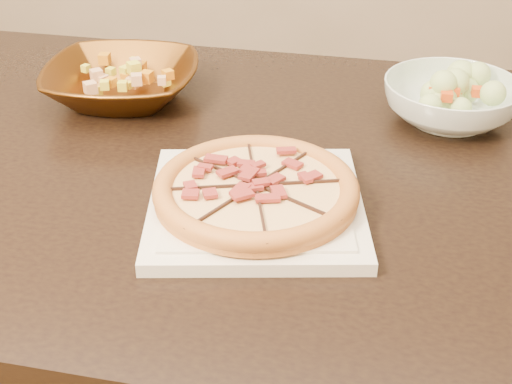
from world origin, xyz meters
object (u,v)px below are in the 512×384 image
(salad_bowl, at_px, (450,101))
(bronze_bowl, at_px, (122,82))
(plate, at_px, (256,205))
(dining_table, at_px, (216,214))
(pizza, at_px, (256,189))

(salad_bowl, bearing_deg, bronze_bowl, -179.48)
(plate, relative_size, bronze_bowl, 1.23)
(dining_table, height_order, bronze_bowl, bronze_bowl)
(pizza, distance_m, bronze_bowl, 0.42)
(dining_table, relative_size, plate, 4.52)
(bronze_bowl, height_order, salad_bowl, salad_bowl)
(plate, distance_m, bronze_bowl, 0.42)
(plate, bearing_deg, pizza, 168.85)
(pizza, height_order, bronze_bowl, bronze_bowl)
(plate, xyz_separation_m, bronze_bowl, (-0.28, 0.31, 0.02))
(dining_table, bearing_deg, bronze_bowl, 137.89)
(dining_table, bearing_deg, plate, -57.42)
(salad_bowl, bearing_deg, pizza, -130.07)
(dining_table, xyz_separation_m, bronze_bowl, (-0.20, 0.18, 0.13))
(bronze_bowl, bearing_deg, pizza, -47.86)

